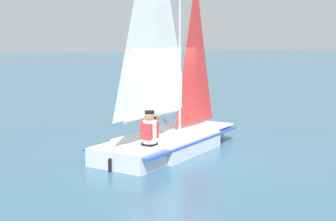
% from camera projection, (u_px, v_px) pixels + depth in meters
% --- Properties ---
extents(ground_plane, '(260.00, 260.00, 0.00)m').
position_uv_depth(ground_plane, '(168.00, 151.00, 11.43)').
color(ground_plane, '#38607A').
extents(sailboat_main, '(3.36, 4.56, 5.93)m').
position_uv_depth(sailboat_main, '(167.00, 117.00, 11.28)').
color(sailboat_main, silver).
rests_on(sailboat_main, ground_plane).
extents(sailor_helm, '(0.40, 0.42, 1.16)m').
position_uv_depth(sailor_helm, '(150.00, 127.00, 11.19)').
color(sailor_helm, black).
rests_on(sailor_helm, ground_plane).
extents(sailor_crew, '(0.40, 0.42, 1.16)m').
position_uv_depth(sailor_crew, '(150.00, 135.00, 10.17)').
color(sailor_crew, black).
rests_on(sailor_crew, ground_plane).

